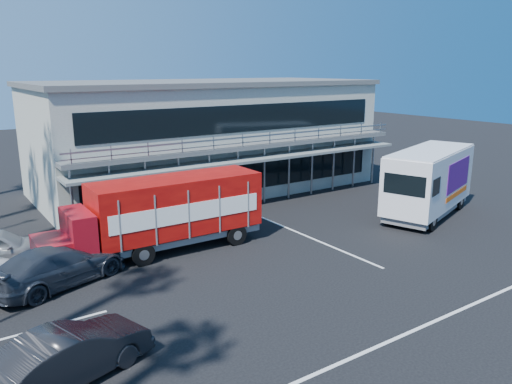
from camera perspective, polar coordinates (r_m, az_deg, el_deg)
ground at (r=21.62m, az=6.82°, el=-8.14°), size 120.00×120.00×0.00m
building at (r=34.36m, az=-5.73°, el=6.48°), size 22.40×12.00×7.30m
red_truck at (r=22.65m, az=-10.57°, el=-2.32°), size 9.97×2.55×3.35m
white_van at (r=29.47m, az=19.15°, el=1.21°), size 8.08×4.95×3.74m
parked_car_b at (r=14.71m, az=-20.57°, el=-17.04°), size 4.77×2.85×1.48m
parked_car_d at (r=20.70m, az=-21.63°, el=-7.79°), size 5.76×3.86×1.55m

